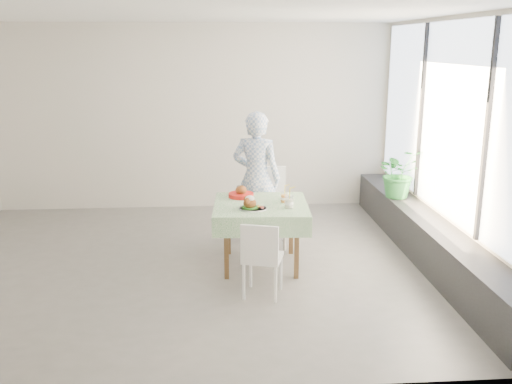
{
  "coord_description": "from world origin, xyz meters",
  "views": [
    {
      "loc": [
        0.32,
        -6.22,
        2.48
      ],
      "look_at": [
        0.77,
        -0.0,
        0.87
      ],
      "focal_mm": 40.0,
      "sensor_mm": 36.0,
      "label": 1
    }
  ],
  "objects": [
    {
      "name": "chair_far",
      "position": [
        0.97,
        0.64,
        0.3
      ],
      "size": [
        0.49,
        0.49,
        0.98
      ],
      "color": "white",
      "rests_on": "ground"
    },
    {
      "name": "wall_right",
      "position": [
        3.0,
        0.0,
        1.4
      ],
      "size": [
        0.02,
        5.0,
        2.8
      ],
      "primitive_type": "cube",
      "color": "beige",
      "rests_on": "ground"
    },
    {
      "name": "diner",
      "position": [
        0.83,
        0.76,
        0.85
      ],
      "size": [
        0.72,
        0.59,
        1.7
      ],
      "primitive_type": "imported",
      "rotation": [
        0.0,
        0.0,
        2.79
      ],
      "color": "#7E9CCA",
      "rests_on": "ground"
    },
    {
      "name": "cafe_table",
      "position": [
        0.82,
        -0.05,
        0.46
      ],
      "size": [
        1.1,
        1.1,
        0.74
      ],
      "color": "brown",
      "rests_on": "ground"
    },
    {
      "name": "window_ledge",
      "position": [
        2.8,
        0.0,
        0.25
      ],
      "size": [
        0.4,
        4.8,
        0.5
      ],
      "primitive_type": "cube",
      "color": "black",
      "rests_on": "ground"
    },
    {
      "name": "potted_plant",
      "position": [
        2.75,
        1.0,
        0.83
      ],
      "size": [
        0.67,
        0.61,
        0.66
      ],
      "primitive_type": "imported",
      "rotation": [
        0.0,
        0.0,
        0.17
      ],
      "color": "#246E36",
      "rests_on": "window_ledge"
    },
    {
      "name": "window_pane",
      "position": [
        2.97,
        0.0,
        1.65
      ],
      "size": [
        0.01,
        4.8,
        2.18
      ],
      "primitive_type": "cube",
      "color": "#D1E0F9",
      "rests_on": "ground"
    },
    {
      "name": "wall_front",
      "position": [
        0.0,
        -2.5,
        1.4
      ],
      "size": [
        6.0,
        0.02,
        2.8
      ],
      "primitive_type": "cube",
      "color": "beige",
      "rests_on": "ground"
    },
    {
      "name": "floor",
      "position": [
        0.0,
        0.0,
        0.0
      ],
      "size": [
        6.0,
        6.0,
        0.0
      ],
      "primitive_type": "plane",
      "color": "#605E5B",
      "rests_on": "ground"
    },
    {
      "name": "wall_back",
      "position": [
        0.0,
        2.5,
        1.4
      ],
      "size": [
        6.0,
        0.02,
        2.8
      ],
      "primitive_type": "cube",
      "color": "beige",
      "rests_on": "ground"
    },
    {
      "name": "juice_cup_orange",
      "position": [
        1.09,
        -0.02,
        0.8
      ],
      "size": [
        0.09,
        0.09,
        0.24
      ],
      "color": "white",
      "rests_on": "cafe_table"
    },
    {
      "name": "ceiling",
      "position": [
        0.0,
        0.0,
        2.8
      ],
      "size": [
        6.0,
        6.0,
        0.0
      ],
      "primitive_type": "plane",
      "rotation": [
        3.14,
        0.0,
        0.0
      ],
      "color": "white",
      "rests_on": "ground"
    },
    {
      "name": "chair_near",
      "position": [
        0.77,
        -0.86,
        0.24
      ],
      "size": [
        0.46,
        0.46,
        0.79
      ],
      "color": "white",
      "rests_on": "ground"
    },
    {
      "name": "main_dish",
      "position": [
        0.7,
        -0.28,
        0.79
      ],
      "size": [
        0.31,
        0.31,
        0.16
      ],
      "color": "white",
      "rests_on": "cafe_table"
    },
    {
      "name": "second_dish",
      "position": [
        0.61,
        0.25,
        0.78
      ],
      "size": [
        0.3,
        0.3,
        0.14
      ],
      "color": "red",
      "rests_on": "cafe_table"
    },
    {
      "name": "juice_cup_lemonade",
      "position": [
        1.12,
        -0.25,
        0.81
      ],
      "size": [
        0.1,
        0.1,
        0.28
      ],
      "color": "white",
      "rests_on": "cafe_table"
    }
  ]
}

